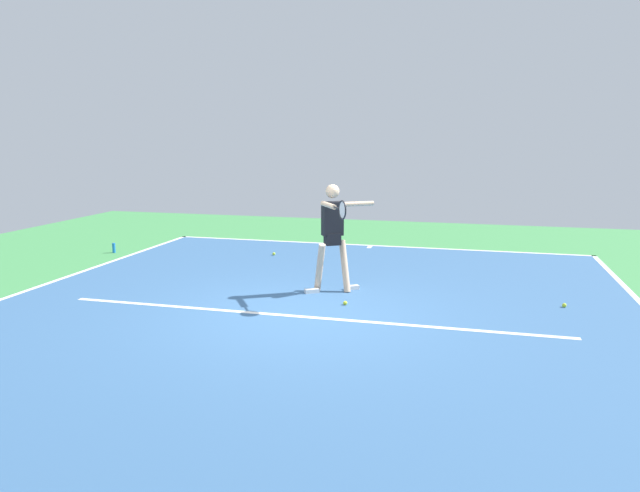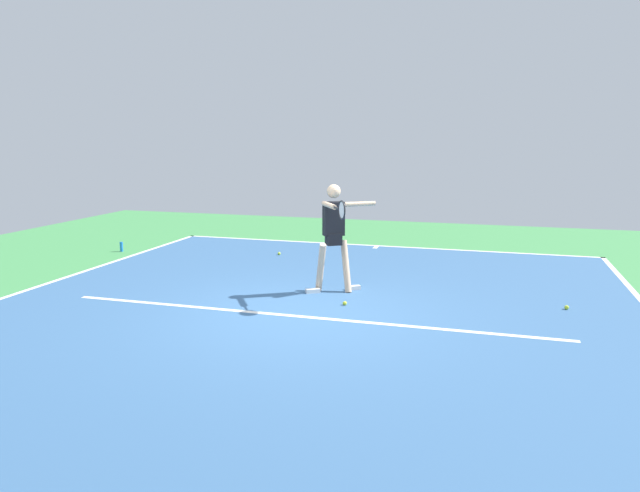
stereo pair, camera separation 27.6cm
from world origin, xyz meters
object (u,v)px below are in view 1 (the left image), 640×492
Objects in this scene: tennis_ball_by_sideline at (274,254)px; tennis_ball_by_baseline at (564,305)px; tennis_player at (333,230)px; water_bottle at (114,248)px; tennis_ball_near_service_line at (345,303)px.

tennis_ball_by_sideline and tennis_ball_by_baseline have the same top height.
tennis_player is at bearing 0.04° from tennis_ball_by_baseline.
tennis_ball_by_sideline is at bearing -25.37° from tennis_ball_by_baseline.
tennis_ball_by_sideline is 6.24m from tennis_ball_by_baseline.
tennis_ball_by_sideline is 3.65m from water_bottle.
tennis_ball_near_service_line is (3.29, 0.73, 0.00)m from tennis_ball_by_baseline.
tennis_ball_near_service_line is (-2.35, 3.41, 0.00)m from tennis_ball_by_sideline.
tennis_ball_by_baseline is (-5.64, 2.67, 0.00)m from tennis_ball_by_sideline.
tennis_player reaches higher than tennis_ball_by_baseline.
tennis_ball_by_baseline is at bearing 154.63° from tennis_ball_by_sideline.
water_bottle is at bearing 10.05° from tennis_ball_by_sideline.
tennis_player is 27.73× the size of tennis_ball_near_service_line.
tennis_player reaches higher than tennis_ball_near_service_line.
water_bottle reaches higher than tennis_ball_by_baseline.
tennis_ball_by_sideline is 1.00× the size of tennis_ball_by_baseline.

